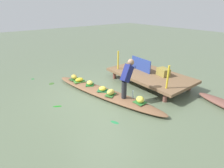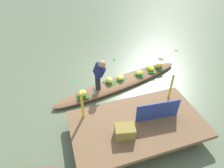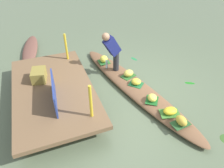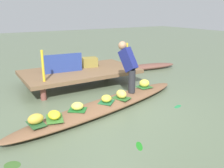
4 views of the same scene
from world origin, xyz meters
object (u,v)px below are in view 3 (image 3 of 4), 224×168
(moored_boat, at_px, (30,50))
(market_banner, at_px, (54,92))
(banana_bunch_1, at_px, (181,121))
(vendor_boat, at_px, (134,87))
(banana_bunch_2, at_px, (170,111))
(banana_bunch_4, at_px, (104,59))
(vendor_person, at_px, (112,49))
(banana_bunch_5, at_px, (128,73))
(banana_bunch_0, at_px, (136,82))
(water_bottle, at_px, (107,64))
(banana_bunch_3, at_px, (152,98))
(produce_crate, at_px, (39,75))

(moored_boat, bearing_deg, market_banner, -165.14)
(banana_bunch_1, bearing_deg, moored_boat, 29.91)
(vendor_boat, bearing_deg, banana_bunch_2, 179.27)
(banana_bunch_4, distance_m, vendor_person, 0.80)
(banana_bunch_4, distance_m, banana_bunch_5, 1.01)
(vendor_boat, relative_size, banana_bunch_1, 16.83)
(banana_bunch_5, distance_m, vendor_person, 0.77)
(vendor_person, bearing_deg, banana_bunch_2, -164.07)
(vendor_boat, distance_m, banana_bunch_0, 0.18)
(banana_bunch_0, relative_size, water_bottle, 1.01)
(banana_bunch_3, relative_size, banana_bunch_5, 0.89)
(banana_bunch_4, bearing_deg, moored_boat, 48.57)
(banana_bunch_0, bearing_deg, produce_crate, 72.25)
(produce_crate, bearing_deg, vendor_boat, -107.65)
(banana_bunch_2, height_order, produce_crate, produce_crate)
(banana_bunch_5, xyz_separation_m, water_bottle, (0.60, 0.41, 0.02))
(banana_bunch_1, bearing_deg, market_banner, 59.53)
(banana_bunch_4, height_order, vendor_person, vendor_person)
(moored_boat, xyz_separation_m, banana_bunch_3, (-3.82, -2.50, 0.17))
(market_banner, relative_size, produce_crate, 2.46)
(banana_bunch_3, bearing_deg, banana_bunch_1, -167.56)
(banana_bunch_1, bearing_deg, banana_bunch_4, 13.04)
(banana_bunch_1, bearing_deg, vendor_person, 14.62)
(moored_boat, xyz_separation_m, banana_bunch_4, (-1.78, -2.02, 0.19))
(banana_bunch_0, height_order, banana_bunch_3, banana_bunch_3)
(moored_boat, distance_m, banana_bunch_4, 2.70)
(vendor_boat, height_order, banana_bunch_2, banana_bunch_2)
(banana_bunch_5, relative_size, market_banner, 0.25)
(moored_boat, bearing_deg, banana_bunch_0, -134.03)
(moored_boat, distance_m, banana_bunch_5, 3.63)
(moored_boat, bearing_deg, water_bottle, -128.80)
(banana_bunch_5, height_order, water_bottle, water_bottle)
(banana_bunch_0, relative_size, banana_bunch_3, 1.03)
(vendor_boat, bearing_deg, vendor_person, 8.69)
(vendor_boat, height_order, banana_bunch_3, banana_bunch_3)
(banana_bunch_1, bearing_deg, produce_crate, 48.09)
(banana_bunch_5, bearing_deg, banana_bunch_0, -175.18)
(vendor_person, distance_m, water_bottle, 0.60)
(vendor_boat, distance_m, market_banner, 2.08)
(vendor_boat, relative_size, produce_crate, 10.47)
(banana_bunch_3, distance_m, water_bottle, 1.78)
(vendor_boat, xyz_separation_m, produce_crate, (0.71, 2.24, 0.46))
(banana_bunch_3, height_order, vendor_person, vendor_person)
(moored_boat, distance_m, banana_bunch_2, 5.08)
(banana_bunch_2, xyz_separation_m, produce_crate, (1.94, 2.50, 0.30))
(moored_boat, xyz_separation_m, market_banner, (-3.32, -0.39, 0.57))
(banana_bunch_0, xyz_separation_m, banana_bunch_3, (-0.70, -0.07, 0.00))
(banana_bunch_3, height_order, water_bottle, water_bottle)
(banana_bunch_1, relative_size, vendor_person, 0.23)
(banana_bunch_2, distance_m, produce_crate, 3.18)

